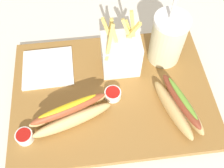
% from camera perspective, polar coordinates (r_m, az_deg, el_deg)
% --- Properties ---
extents(ground_plane, '(2.40, 2.40, 0.02)m').
position_cam_1_polar(ground_plane, '(0.64, 0.00, -2.78)').
color(ground_plane, silver).
extents(food_tray, '(0.47, 0.34, 0.02)m').
position_cam_1_polar(food_tray, '(0.63, 0.00, -1.90)').
color(food_tray, olive).
rests_on(food_tray, ground_plane).
extents(soda_cup, '(0.08, 0.08, 0.23)m').
position_cam_1_polar(soda_cup, '(0.64, 12.16, 9.68)').
color(soda_cup, beige).
rests_on(soda_cup, food_tray).
extents(fries_basket, '(0.09, 0.08, 0.17)m').
position_cam_1_polar(fries_basket, '(0.61, 1.96, 6.67)').
color(fries_basket, white).
rests_on(fries_basket, food_tray).
extents(hot_dog_1, '(0.19, 0.11, 0.07)m').
position_cam_1_polar(hot_dog_1, '(0.57, -9.20, -6.45)').
color(hot_dog_1, '#DBB775').
rests_on(hot_dog_1, food_tray).
extents(hot_dog_2, '(0.10, 0.17, 0.07)m').
position_cam_1_polar(hot_dog_2, '(0.59, 14.51, -4.64)').
color(hot_dog_2, tan).
rests_on(hot_dog_2, food_tray).
extents(ketchup_cup_1, '(0.04, 0.04, 0.02)m').
position_cam_1_polar(ketchup_cup_1, '(0.59, -18.74, -10.86)').
color(ketchup_cup_1, white).
rests_on(ketchup_cup_1, food_tray).
extents(ketchup_cup_2, '(0.04, 0.04, 0.02)m').
position_cam_1_polar(ketchup_cup_2, '(0.60, -0.15, -2.23)').
color(ketchup_cup_2, white).
rests_on(ketchup_cup_2, food_tray).
extents(napkin_stack, '(0.13, 0.12, 0.01)m').
position_cam_1_polar(napkin_stack, '(0.67, -13.94, 3.53)').
color(napkin_stack, white).
rests_on(napkin_stack, food_tray).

